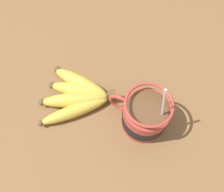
{
  "coord_description": "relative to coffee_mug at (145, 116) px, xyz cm",
  "views": [
    {
      "loc": [
        -5.74,
        21.83,
        52.15
      ],
      "look_at": [
        4.81,
        1.06,
        7.47
      ],
      "focal_mm": 35.0,
      "sensor_mm": 36.0,
      "label": 1
    }
  ],
  "objects": [
    {
      "name": "table",
      "position": [
        3.8,
        -2.04,
        -5.84
      ],
      "size": [
        114.57,
        114.57,
        2.78
      ],
      "color": "brown",
      "rests_on": "ground"
    },
    {
      "name": "coffee_mug",
      "position": [
        0.0,
        0.0,
        0.0
      ],
      "size": [
        14.09,
        10.24,
        17.77
      ],
      "color": "#B23D33",
      "rests_on": "table"
    },
    {
      "name": "banana_bunch",
      "position": [
        16.99,
        1.21,
        -2.68
      ],
      "size": [
        18.2,
        17.12,
        4.09
      ],
      "color": "brown",
      "rests_on": "table"
    }
  ]
}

